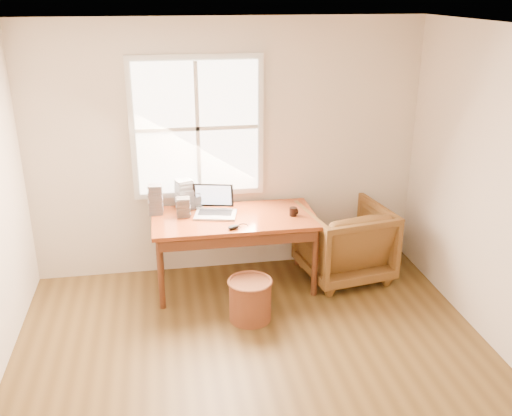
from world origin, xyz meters
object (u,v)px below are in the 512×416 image
(desk, at_px, (234,218))
(cd_stack_a, at_px, (185,195))
(armchair, at_px, (344,242))
(wicker_stool, at_px, (250,300))
(coffee_mug, at_px, (293,212))
(laptop, at_px, (215,200))

(desk, distance_m, cd_stack_a, 0.57)
(desk, distance_m, armchair, 1.19)
(wicker_stool, distance_m, cd_stack_a, 1.30)
(coffee_mug, bearing_deg, cd_stack_a, 162.74)
(armchair, relative_size, wicker_stool, 2.23)
(desk, relative_size, coffee_mug, 19.12)
(desk, height_order, cd_stack_a, cd_stack_a)
(armchair, distance_m, laptop, 1.42)
(armchair, bearing_deg, coffee_mug, -2.03)
(laptop, xyz_separation_m, coffee_mug, (0.75, -0.12, -0.12))
(laptop, xyz_separation_m, cd_stack_a, (-0.28, 0.24, -0.01))
(coffee_mug, bearing_deg, armchair, 9.53)
(wicker_stool, relative_size, laptop, 0.84)
(armchair, bearing_deg, cd_stack_a, -19.71)
(armchair, relative_size, cd_stack_a, 2.80)
(wicker_stool, relative_size, cd_stack_a, 1.25)
(cd_stack_a, bearing_deg, armchair, -10.30)
(desk, distance_m, coffee_mug, 0.58)
(desk, xyz_separation_m, cd_stack_a, (-0.46, 0.29, 0.17))
(wicker_stool, bearing_deg, coffee_mug, 48.38)
(wicker_stool, distance_m, coffee_mug, 0.99)
(laptop, height_order, cd_stack_a, laptop)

